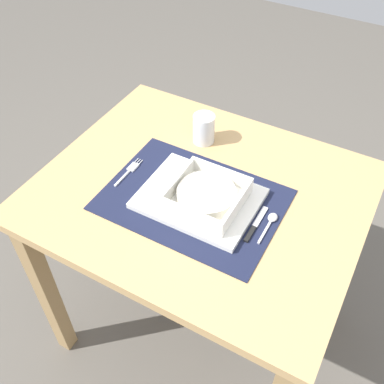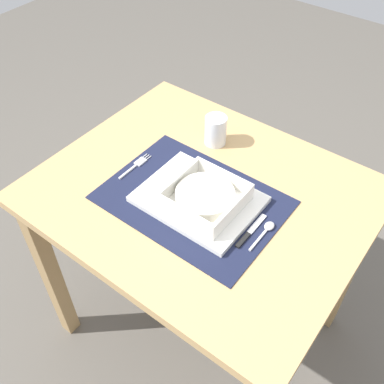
{
  "view_description": "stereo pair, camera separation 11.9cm",
  "coord_description": "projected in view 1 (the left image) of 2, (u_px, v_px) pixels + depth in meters",
  "views": [
    {
      "loc": [
        0.4,
        -0.77,
        1.62
      ],
      "look_at": [
        -0.0,
        -0.05,
        0.77
      ],
      "focal_mm": 41.79,
      "sensor_mm": 36.0,
      "label": 1
    },
    {
      "loc": [
        0.5,
        -0.71,
        1.62
      ],
      "look_at": [
        -0.0,
        -0.05,
        0.77
      ],
      "focal_mm": 41.79,
      "sensor_mm": 36.0,
      "label": 2
    }
  ],
  "objects": [
    {
      "name": "spoon",
      "position": [
        271.0,
        220.0,
        1.15
      ],
      "size": [
        0.02,
        0.11,
        0.01
      ],
      "rotation": [
        0.0,
        0.0,
        0.01
      ],
      "color": "silver",
      "rests_on": "placemat"
    },
    {
      "name": "drinking_glass",
      "position": [
        204.0,
        130.0,
        1.36
      ],
      "size": [
        0.07,
        0.07,
        0.09
      ],
      "color": "white",
      "rests_on": "dining_table"
    },
    {
      "name": "porridge_bowl",
      "position": [
        206.0,
        196.0,
        1.16
      ],
      "size": [
        0.18,
        0.18,
        0.05
      ],
      "color": "white",
      "rests_on": "serving_plate"
    },
    {
      "name": "butter_knife",
      "position": [
        255.0,
        226.0,
        1.14
      ],
      "size": [
        0.01,
        0.13,
        0.01
      ],
      "rotation": [
        0.0,
        0.0,
        0.06
      ],
      "color": "black",
      "rests_on": "placemat"
    },
    {
      "name": "fork",
      "position": [
        130.0,
        170.0,
        1.28
      ],
      "size": [
        0.02,
        0.13,
        0.0
      ],
      "rotation": [
        0.0,
        0.0,
        -0.07
      ],
      "color": "silver",
      "rests_on": "placemat"
    },
    {
      "name": "dining_table",
      "position": [
        200.0,
        217.0,
        1.32
      ],
      "size": [
        0.89,
        0.73,
        0.74
      ],
      "color": "tan",
      "rests_on": "ground"
    },
    {
      "name": "ground_plane",
      "position": [
        198.0,
        322.0,
        1.77
      ],
      "size": [
        6.0,
        6.0,
        0.0
      ],
      "primitive_type": "plane",
      "color": "#59544C"
    },
    {
      "name": "placemat",
      "position": [
        192.0,
        199.0,
        1.21
      ],
      "size": [
        0.47,
        0.34,
        0.0
      ],
      "primitive_type": "cube",
      "color": "#191E38",
      "rests_on": "dining_table"
    },
    {
      "name": "serving_plate",
      "position": [
        199.0,
        198.0,
        1.2
      ],
      "size": [
        0.31,
        0.24,
        0.02
      ],
      "primitive_type": "cube",
      "color": "white",
      "rests_on": "placemat"
    }
  ]
}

